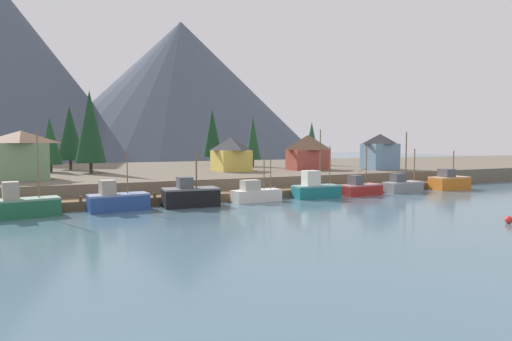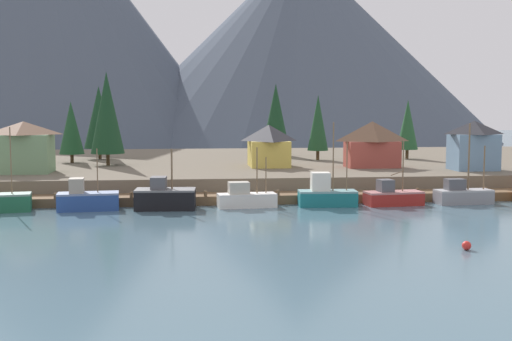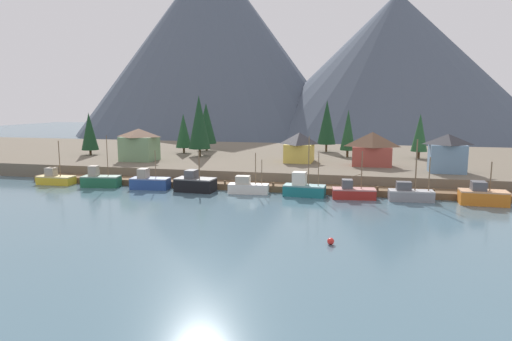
{
  "view_description": "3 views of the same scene",
  "coord_description": "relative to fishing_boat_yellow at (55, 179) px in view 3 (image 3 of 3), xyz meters",
  "views": [
    {
      "loc": [
        -22.92,
        -50.2,
        7.37
      ],
      "look_at": [
        1.84,
        1.69,
        3.68
      ],
      "focal_mm": 30.42,
      "sensor_mm": 36.0,
      "label": 1
    },
    {
      "loc": [
        -6.41,
        -72.23,
        10.79
      ],
      "look_at": [
        1.86,
        2.97,
        3.53
      ],
      "focal_mm": 46.81,
      "sensor_mm": 36.0,
      "label": 2
    },
    {
      "loc": [
        17.54,
        -69.17,
        14.14
      ],
      "look_at": [
        0.62,
        2.6,
        3.03
      ],
      "focal_mm": 31.75,
      "sensor_mm": 36.0,
      "label": 3
    }
  ],
  "objects": [
    {
      "name": "ground_plane",
      "position": [
        34.38,
        21.53,
        -1.44
      ],
      "size": [
        400.0,
        400.0,
        1.0
      ],
      "primitive_type": "cube",
      "color": "#476675"
    },
    {
      "name": "dock",
      "position": [
        34.38,
        3.51,
        -0.44
      ],
      "size": [
        80.0,
        4.0,
        1.6
      ],
      "color": "brown",
      "rests_on": "ground_plane"
    },
    {
      "name": "shoreline_bank",
      "position": [
        34.38,
        33.53,
        0.31
      ],
      "size": [
        400.0,
        56.0,
        2.5
      ],
      "primitive_type": "cube",
      "color": "#665B4C",
      "rests_on": "ground_plane"
    },
    {
      "name": "mountain_west_peak",
      "position": [
        -16.64,
        136.59,
        40.1
      ],
      "size": [
        122.31,
        122.31,
        82.09
      ],
      "primitive_type": "cone",
      "color": "#475160",
      "rests_on": "ground_plane"
    },
    {
      "name": "mountain_central_peak",
      "position": [
        64.53,
        138.64,
        29.04
      ],
      "size": [
        123.14,
        123.14,
        59.98
      ],
      "primitive_type": "cone",
      "color": "#475160",
      "rests_on": "ground_plane"
    },
    {
      "name": "fishing_boat_yellow",
      "position": [
        0.0,
        0.0,
        0.0
      ],
      "size": [
        6.33,
        2.78,
        7.64
      ],
      "rotation": [
        0.0,
        0.0,
        0.03
      ],
      "color": "gold",
      "rests_on": "ground_plane"
    },
    {
      "name": "fishing_boat_green",
      "position": [
        9.0,
        -0.37,
        0.2
      ],
      "size": [
        6.57,
        3.46,
        8.71
      ],
      "rotation": [
        0.0,
        0.0,
        0.16
      ],
      "color": "#1E5B3D",
      "rests_on": "ground_plane"
    },
    {
      "name": "fishing_boat_blue",
      "position": [
        17.93,
        -0.19,
        0.21
      ],
      "size": [
        6.46,
        3.14,
        6.45
      ],
      "rotation": [
        0.0,
        0.0,
        0.09
      ],
      "color": "navy",
      "rests_on": "ground_plane"
    },
    {
      "name": "fishing_boat_black",
      "position": [
        26.02,
        -0.43,
        0.3
      ],
      "size": [
        6.45,
        3.59,
        6.39
      ],
      "rotation": [
        0.0,
        0.0,
        -0.07
      ],
      "color": "black",
      "rests_on": "ground_plane"
    },
    {
      "name": "fishing_boat_white",
      "position": [
        34.62,
        0.01,
        0.05
      ],
      "size": [
        6.42,
        2.77,
        6.45
      ],
      "rotation": [
        0.0,
        0.0,
        0.08
      ],
      "color": "silver",
      "rests_on": "ground_plane"
    },
    {
      "name": "fishing_boat_teal",
      "position": [
        43.42,
        -0.06,
        0.31
      ],
      "size": [
        6.38,
        2.92,
        9.11
      ],
      "rotation": [
        0.0,
        0.0,
        -0.05
      ],
      "color": "#196B70",
      "rests_on": "ground_plane"
    },
    {
      "name": "fishing_boat_red",
      "position": [
        50.83,
        -0.21,
        0.01
      ],
      "size": [
        6.49,
        3.18,
        7.09
      ],
      "rotation": [
        0.0,
        0.0,
        0.11
      ],
      "color": "maroon",
      "rests_on": "ground_plane"
    },
    {
      "name": "fishing_boat_grey",
      "position": [
        58.92,
        0.0,
        0.09
      ],
      "size": [
        6.41,
        2.79,
        8.95
      ],
      "rotation": [
        0.0,
        0.0,
        0.07
      ],
      "color": "gray",
      "rests_on": "ground_plane"
    },
    {
      "name": "fishing_boat_orange",
      "position": [
        68.56,
        -0.14,
        0.25
      ],
      "size": [
        6.32,
        3.04,
        6.09
      ],
      "rotation": [
        0.0,
        0.0,
        -0.02
      ],
      "color": "#CC6B1E",
      "rests_on": "ground_plane"
    },
    {
      "name": "house_red",
      "position": [
        53.72,
        18.04,
        4.78
      ],
      "size": [
        7.38,
        4.35,
        6.29
      ],
      "color": "#9E4238",
      "rests_on": "shoreline_bank"
    },
    {
      "name": "house_blue",
      "position": [
        65.85,
        12.82,
        4.85
      ],
      "size": [
        5.94,
        4.53,
        6.47
      ],
      "color": "#6689A8",
      "rests_on": "shoreline_bank"
    },
    {
      "name": "house_green",
      "position": [
        8.17,
        15.36,
        4.84
      ],
      "size": [
        6.96,
        5.63,
        6.45
      ],
      "color": "#6B8E66",
      "rests_on": "shoreline_bank"
    },
    {
      "name": "house_yellow",
      "position": [
        39.83,
        20.86,
        4.52
      ],
      "size": [
        5.59,
        6.75,
        5.8
      ],
      "color": "gold",
      "rests_on": "shoreline_bank"
    },
    {
      "name": "conifer_near_left",
      "position": [
        63.54,
        32.09,
        6.98
      ],
      "size": [
        3.36,
        3.36,
        9.38
      ],
      "color": "#4C3823",
      "rests_on": "shoreline_bank"
    },
    {
      "name": "conifer_near_right",
      "position": [
        14.88,
        36.79,
        8.18
      ],
      "size": [
        4.87,
        4.87,
        11.52
      ],
      "color": "#4C3823",
      "rests_on": "shoreline_bank"
    },
    {
      "name": "conifer_mid_left",
      "position": [
        17.4,
        25.17,
        9.0
      ],
      "size": [
        4.75,
        4.75,
        13.21
      ],
      "color": "#4C3823",
      "rests_on": "shoreline_bank"
    },
    {
      "name": "conifer_mid_right",
      "position": [
        11.59,
        30.35,
        6.73
      ],
      "size": [
        3.67,
        3.67,
        9.08
      ],
      "color": "#4C3823",
      "rests_on": "shoreline_bank"
    },
    {
      "name": "conifer_back_left",
      "position": [
        43.59,
        40.8,
        8.55
      ],
      "size": [
        4.38,
        4.38,
        12.18
      ],
      "color": "#4C3823",
      "rests_on": "shoreline_bank"
    },
    {
      "name": "conifer_back_right",
      "position": [
        -7.51,
        22.21,
        6.82
      ],
      "size": [
        3.73,
        3.73,
        9.42
      ],
      "color": "#4C3823",
      "rests_on": "shoreline_bank"
    },
    {
      "name": "conifer_centre",
      "position": [
        48.87,
        31.2,
        7.36
      ],
      "size": [
        3.24,
        3.24,
        10.15
      ],
      "color": "#4C3823",
      "rests_on": "shoreline_bank"
    },
    {
      "name": "channel_buoy",
      "position": [
        49.17,
        -23.28,
        -0.59
      ],
      "size": [
        0.7,
        0.7,
        0.7
      ],
      "primitive_type": "sphere",
      "color": "red",
      "rests_on": "ground_plane"
    }
  ]
}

